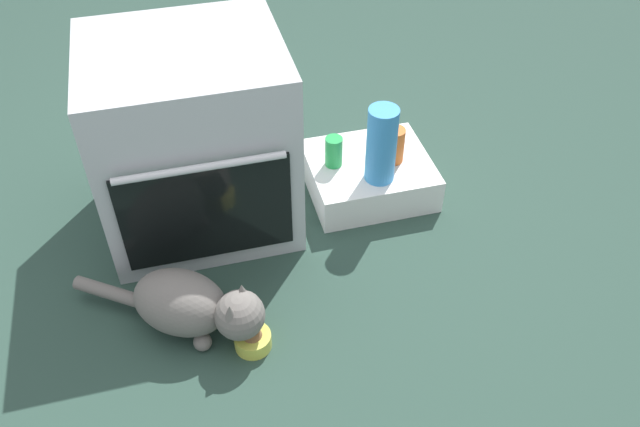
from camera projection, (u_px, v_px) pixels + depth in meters
name	position (u px, v px, depth m)	size (l,w,h in m)	color
ground	(232.00, 290.00, 2.24)	(8.00, 8.00, 0.00)	#284238
oven	(193.00, 139.00, 2.28)	(0.65, 0.63, 0.70)	#B7BABF
pantry_cabinet	(369.00, 175.00, 2.58)	(0.46, 0.40, 0.14)	white
food_bowl	(253.00, 339.00, 2.05)	(0.12, 0.12, 0.08)	#D1D14C
cat	(192.00, 305.00, 2.04)	(0.58, 0.42, 0.23)	slate
sauce_jar	(394.00, 145.00, 2.48)	(0.08, 0.08, 0.14)	#D16023
water_bottle	(381.00, 145.00, 2.35)	(0.11, 0.11, 0.30)	#388CD1
soda_can	(334.00, 152.00, 2.47)	(0.07, 0.07, 0.12)	green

